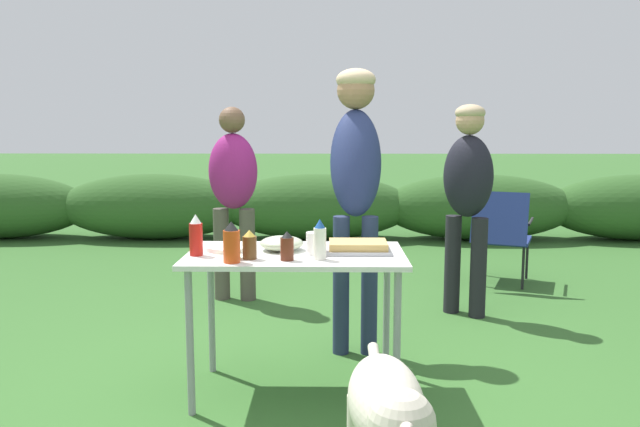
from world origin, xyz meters
name	(u,v)px	position (x,y,z in m)	size (l,w,h in m)	color
ground_plane	(297,391)	(0.00, 0.00, 0.00)	(60.00, 60.00, 0.00)	#336028
shrub_hedge	(316,207)	(0.00, 4.52, 0.40)	(14.40, 0.90, 0.80)	#2D5623
folding_table	(296,268)	(0.00, 0.00, 0.66)	(1.10, 0.64, 0.74)	silver
food_tray	(358,247)	(0.32, 0.02, 0.77)	(0.33, 0.25, 0.06)	#9E9EA3
plate_stack	(228,248)	(-0.35, 0.06, 0.75)	(0.23, 0.23, 0.02)	white
mixing_bowl	(282,243)	(-0.08, 0.06, 0.78)	(0.22, 0.22, 0.07)	#ADBC99
paper_cup_stack	(314,243)	(0.09, -0.04, 0.80)	(0.08, 0.08, 0.11)	white
ketchup_bottle	(196,236)	(-0.49, -0.07, 0.84)	(0.07, 0.07, 0.21)	red
hot_sauce_bottle	(232,243)	(-0.29, -0.23, 0.83)	(0.08, 0.08, 0.20)	#CC4214
mayo_bottle	(320,240)	(0.12, -0.16, 0.83)	(0.06, 0.06, 0.20)	silver
bbq_sauce_bottle	(287,246)	(-0.03, -0.18, 0.81)	(0.06, 0.06, 0.14)	#562314
mustard_bottle	(234,244)	(-0.29, -0.13, 0.81)	(0.06, 0.06, 0.14)	yellow
beer_bottle	(250,245)	(-0.21, -0.15, 0.81)	(0.07, 0.07, 0.14)	brown
standing_person_in_navy_coat	(356,167)	(0.33, 0.70, 1.13)	(0.32, 0.49, 1.73)	#232D4C
standing_person_in_olive_jacket	(233,187)	(-0.59, 1.77, 0.91)	(0.42, 0.32, 1.53)	#4C473D
standing_person_in_red_jacket	(468,188)	(1.17, 1.38, 0.94)	(0.45, 0.43, 1.53)	black
dog	(388,416)	(0.36, -1.18, 0.44)	(0.27, 0.90, 0.65)	beige
camp_chair_green_behind_table	(501,232)	(1.67, 2.26, 0.47)	(0.65, 0.72, 0.83)	navy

